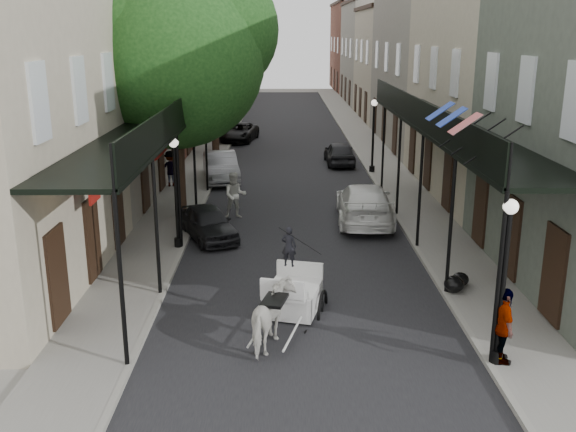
{
  "coord_description": "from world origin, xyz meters",
  "views": [
    {
      "loc": [
        -0.61,
        -14.63,
        7.12
      ],
      "look_at": [
        -0.41,
        4.55,
        1.6
      ],
      "focal_mm": 40.0,
      "sensor_mm": 36.0,
      "label": 1
    }
  ],
  "objects_px": {
    "pedestrian_walking": "(235,195)",
    "pedestrian_sidewalk_left": "(171,169)",
    "car_right_far": "(340,153)",
    "car_left_mid": "(221,167)",
    "horse": "(274,317)",
    "lamppost_right_near": "(503,280)",
    "tree_near": "(185,49)",
    "lamppost_left": "(176,191)",
    "car_left_far": "(239,132)",
    "car_right_near": "(364,203)",
    "car_left_near": "(208,223)",
    "tree_far": "(219,55)",
    "pedestrian_sidewalk_right": "(503,326)",
    "lamppost_right_far": "(373,135)",
    "carriage": "(296,272)"
  },
  "relations": [
    {
      "from": "pedestrian_walking",
      "to": "pedestrian_sidewalk_left",
      "type": "xyz_separation_m",
      "value": [
        -3.36,
        5.01,
        0.03
      ]
    },
    {
      "from": "car_right_far",
      "to": "car_left_mid",
      "type": "bearing_deg",
      "value": 31.63
    },
    {
      "from": "horse",
      "to": "lamppost_right_near",
      "type": "bearing_deg",
      "value": -177.28
    },
    {
      "from": "horse",
      "to": "car_left_mid",
      "type": "xyz_separation_m",
      "value": [
        -2.8,
        17.45,
        -0.04
      ]
    },
    {
      "from": "car_left_mid",
      "to": "pedestrian_walking",
      "type": "bearing_deg",
      "value": -90.39
    },
    {
      "from": "tree_near",
      "to": "pedestrian_sidewalk_left",
      "type": "height_order",
      "value": "tree_near"
    },
    {
      "from": "lamppost_left",
      "to": "car_left_far",
      "type": "xyz_separation_m",
      "value": [
        0.64,
        22.47,
        -1.44
      ]
    },
    {
      "from": "car_right_near",
      "to": "car_left_near",
      "type": "bearing_deg",
      "value": 22.56
    },
    {
      "from": "lamppost_right_near",
      "to": "pedestrian_sidewalk_left",
      "type": "distance_m",
      "value": 19.61
    },
    {
      "from": "car_left_far",
      "to": "car_right_far",
      "type": "xyz_separation_m",
      "value": [
        6.09,
        -7.99,
        0.04
      ]
    },
    {
      "from": "tree_far",
      "to": "car_right_near",
      "type": "bearing_deg",
      "value": -65.34
    },
    {
      "from": "lamppost_right_near",
      "to": "horse",
      "type": "xyz_separation_m",
      "value": [
        -4.9,
        1.0,
        -1.29
      ]
    },
    {
      "from": "lamppost_left",
      "to": "car_left_far",
      "type": "relative_size",
      "value": 0.84
    },
    {
      "from": "pedestrian_sidewalk_right",
      "to": "car_left_mid",
      "type": "distance_m",
      "value": 20.03
    },
    {
      "from": "tree_far",
      "to": "car_right_near",
      "type": "height_order",
      "value": "tree_far"
    },
    {
      "from": "lamppost_right_far",
      "to": "pedestrian_sidewalk_right",
      "type": "height_order",
      "value": "lamppost_right_far"
    },
    {
      "from": "pedestrian_walking",
      "to": "pedestrian_sidewalk_left",
      "type": "distance_m",
      "value": 6.04
    },
    {
      "from": "pedestrian_walking",
      "to": "car_left_near",
      "type": "relative_size",
      "value": 0.53
    },
    {
      "from": "lamppost_right_near",
      "to": "car_right_far",
      "type": "distance_m",
      "value": 22.58
    },
    {
      "from": "lamppost_right_far",
      "to": "pedestrian_sidewalk_left",
      "type": "bearing_deg",
      "value": -162.56
    },
    {
      "from": "lamppost_left",
      "to": "carriage",
      "type": "relative_size",
      "value": 1.47
    },
    {
      "from": "tree_near",
      "to": "pedestrian_sidewalk_right",
      "type": "height_order",
      "value": "tree_near"
    },
    {
      "from": "lamppost_left",
      "to": "car_left_mid",
      "type": "distance_m",
      "value": 10.55
    },
    {
      "from": "pedestrian_walking",
      "to": "lamppost_left",
      "type": "bearing_deg",
      "value": -120.39
    },
    {
      "from": "horse",
      "to": "car_left_mid",
      "type": "height_order",
      "value": "horse"
    },
    {
      "from": "car_left_far",
      "to": "car_right_far",
      "type": "distance_m",
      "value": 10.05
    },
    {
      "from": "tree_far",
      "to": "car_left_mid",
      "type": "relative_size",
      "value": 1.99
    },
    {
      "from": "carriage",
      "to": "car_right_near",
      "type": "relative_size",
      "value": 0.49
    },
    {
      "from": "pedestrian_walking",
      "to": "car_right_near",
      "type": "xyz_separation_m",
      "value": [
        5.04,
        -0.6,
        -0.18
      ]
    },
    {
      "from": "pedestrian_walking",
      "to": "car_left_far",
      "type": "xyz_separation_m",
      "value": [
        -1.02,
        18.6,
        -0.31
      ]
    },
    {
      "from": "lamppost_left",
      "to": "horse",
      "type": "xyz_separation_m",
      "value": [
        3.3,
        -7.0,
        -1.29
      ]
    },
    {
      "from": "carriage",
      "to": "car_left_near",
      "type": "distance_m",
      "value": 6.67
    },
    {
      "from": "lamppost_right_near",
      "to": "car_left_far",
      "type": "bearing_deg",
      "value": 103.93
    },
    {
      "from": "horse",
      "to": "lamppost_left",
      "type": "bearing_deg",
      "value": -50.51
    },
    {
      "from": "pedestrian_sidewalk_left",
      "to": "horse",
      "type": "bearing_deg",
      "value": 99.16
    },
    {
      "from": "pedestrian_walking",
      "to": "car_right_far",
      "type": "xyz_separation_m",
      "value": [
        5.07,
        10.61,
        -0.28
      ]
    },
    {
      "from": "lamppost_right_near",
      "to": "car_left_near",
      "type": "height_order",
      "value": "lamppost_right_near"
    },
    {
      "from": "pedestrian_walking",
      "to": "car_right_far",
      "type": "height_order",
      "value": "pedestrian_walking"
    },
    {
      "from": "tree_near",
      "to": "pedestrian_walking",
      "type": "relative_size",
      "value": 5.21
    },
    {
      "from": "lamppost_right_near",
      "to": "car_left_mid",
      "type": "xyz_separation_m",
      "value": [
        -7.7,
        18.45,
        -1.34
      ]
    },
    {
      "from": "lamppost_right_near",
      "to": "car_left_mid",
      "type": "bearing_deg",
      "value": 112.65
    },
    {
      "from": "horse",
      "to": "car_right_far",
      "type": "relative_size",
      "value": 0.47
    },
    {
      "from": "lamppost_right_far",
      "to": "car_right_far",
      "type": "height_order",
      "value": "lamppost_right_far"
    },
    {
      "from": "horse",
      "to": "car_left_far",
      "type": "bearing_deg",
      "value": -70.59
    },
    {
      "from": "lamppost_right_near",
      "to": "pedestrian_walking",
      "type": "relative_size",
      "value": 2.01
    },
    {
      "from": "pedestrian_sidewalk_right",
      "to": "lamppost_left",
      "type": "bearing_deg",
      "value": 47.37
    },
    {
      "from": "pedestrian_walking",
      "to": "car_left_near",
      "type": "xyz_separation_m",
      "value": [
        -0.78,
        -2.64,
        -0.33
      ]
    },
    {
      "from": "tree_far",
      "to": "car_left_mid",
      "type": "distance_m",
      "value": 9.29
    },
    {
      "from": "tree_near",
      "to": "lamppost_right_far",
      "type": "relative_size",
      "value": 2.6
    },
    {
      "from": "carriage",
      "to": "car_left_mid",
      "type": "height_order",
      "value": "carriage"
    }
  ]
}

